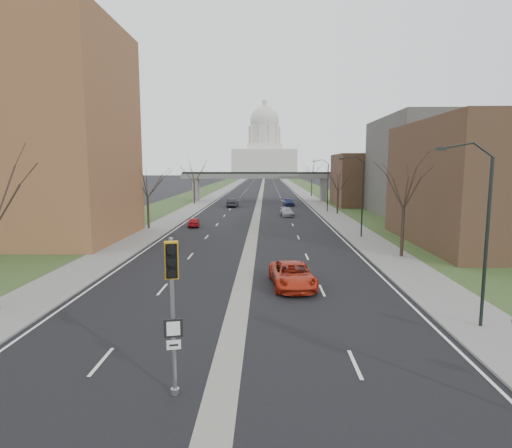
{
  "coord_description": "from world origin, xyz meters",
  "views": [
    {
      "loc": [
        1.51,
        -13.88,
        7.7
      ],
      "look_at": [
        0.89,
        12.13,
        4.17
      ],
      "focal_mm": 30.0,
      "sensor_mm": 36.0,
      "label": 1
    }
  ],
  "objects_px": {
    "car_left_far": "(233,203)",
    "car_right_near": "(292,275)",
    "signal_pole_median": "(172,290)",
    "car_right_mid": "(287,212)",
    "car_right_far": "(289,202)",
    "car_left_near": "(194,222)"
  },
  "relations": [
    {
      "from": "car_left_near",
      "to": "car_right_far",
      "type": "bearing_deg",
      "value": -122.54
    },
    {
      "from": "car_left_near",
      "to": "car_left_far",
      "type": "relative_size",
      "value": 0.75
    },
    {
      "from": "car_left_near",
      "to": "car_left_far",
      "type": "bearing_deg",
      "value": -103.88
    },
    {
      "from": "car_right_near",
      "to": "car_right_mid",
      "type": "bearing_deg",
      "value": 82.35
    },
    {
      "from": "car_right_near",
      "to": "car_right_far",
      "type": "distance_m",
      "value": 56.83
    },
    {
      "from": "car_right_mid",
      "to": "car_left_far",
      "type": "bearing_deg",
      "value": 116.62
    },
    {
      "from": "car_left_far",
      "to": "car_right_near",
      "type": "xyz_separation_m",
      "value": [
        8.08,
        -54.06,
        -0.01
      ]
    },
    {
      "from": "signal_pole_median",
      "to": "car_left_far",
      "type": "xyz_separation_m",
      "value": [
        -3.37,
        67.56,
        -2.98
      ]
    },
    {
      "from": "car_left_far",
      "to": "signal_pole_median",
      "type": "bearing_deg",
      "value": 96.82
    },
    {
      "from": "car_left_far",
      "to": "car_right_near",
      "type": "relative_size",
      "value": 0.85
    },
    {
      "from": "car_left_near",
      "to": "car_right_near",
      "type": "relative_size",
      "value": 0.64
    },
    {
      "from": "car_left_near",
      "to": "car_right_far",
      "type": "xyz_separation_m",
      "value": [
        13.66,
        29.57,
        0.15
      ]
    },
    {
      "from": "car_right_near",
      "to": "car_right_far",
      "type": "xyz_separation_m",
      "value": [
        2.7,
        56.76,
        -0.01
      ]
    },
    {
      "from": "car_left_far",
      "to": "car_right_far",
      "type": "relative_size",
      "value": 1.06
    },
    {
      "from": "signal_pole_median",
      "to": "car_right_near",
      "type": "relative_size",
      "value": 0.97
    },
    {
      "from": "car_left_near",
      "to": "car_left_far",
      "type": "height_order",
      "value": "car_left_far"
    },
    {
      "from": "car_right_mid",
      "to": "car_right_far",
      "type": "relative_size",
      "value": 0.98
    },
    {
      "from": "car_right_near",
      "to": "car_right_far",
      "type": "relative_size",
      "value": 1.24
    },
    {
      "from": "car_right_near",
      "to": "car_right_far",
      "type": "height_order",
      "value": "car_right_near"
    },
    {
      "from": "signal_pole_median",
      "to": "car_right_mid",
      "type": "height_order",
      "value": "signal_pole_median"
    },
    {
      "from": "signal_pole_median",
      "to": "car_right_mid",
      "type": "bearing_deg",
      "value": 70.26
    },
    {
      "from": "signal_pole_median",
      "to": "car_right_near",
      "type": "bearing_deg",
      "value": 57.77
    }
  ]
}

